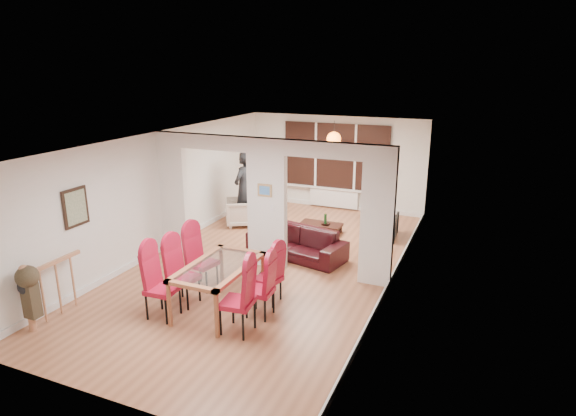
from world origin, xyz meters
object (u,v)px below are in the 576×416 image
Objects in this scene: dining_chair_lc at (202,259)px; bowl at (325,224)px; armchair at (241,212)px; dining_table at (219,287)px; dining_chair_lb at (183,274)px; television at (392,227)px; dining_chair_la at (162,284)px; dining_chair_rb at (260,287)px; sofa at (296,242)px; dining_chair_ra at (237,297)px; dining_chair_rc at (268,275)px; bottle at (325,219)px; person at (244,189)px; coffee_table at (321,228)px.

bowl is at bearing 84.48° from dining_chair_lc.
dining_chair_lc reaches higher than bowl.
armchair is (-1.09, 3.47, -0.22)m from dining_chair_lc.
dining_chair_lb is at bearing -173.20° from dining_table.
armchair reaches higher than television.
dining_chair_la is 1.52× the size of armchair.
dining_chair_lc is (-0.68, 0.57, 0.16)m from dining_table.
dining_table is at bearing -5.66° from armchair.
dining_chair_rb reaches higher than sofa.
dining_chair_rb is at bearing 159.95° from television.
dining_table is 2.66m from sofa.
dining_chair_la is 1.12× the size of dining_chair_rb.
dining_chair_ra is 1.14× the size of dining_chair_rc.
bottle is at bearing 83.85° from dining_chair_lb.
bowl is at bearing 91.12° from dining_chair_rb.
person is 3.75m from television.
sofa is at bearing 88.90° from dining_chair_ra.
dining_chair_rc reaches higher than television.
dining_chair_la reaches higher than dining_chair_rc.
armchair is 2.75× the size of bottle.
dining_chair_rb is 1.02× the size of coffee_table.
person reaches higher than dining_chair_lc.
dining_chair_ra reaches higher than dining_chair_rb.
bowl is (-0.20, 4.75, -0.32)m from dining_chair_ra.
dining_chair_lc reaches higher than coffee_table.
dining_chair_lc is 1.11× the size of coffee_table.
armchair is at bearing 110.99° from dining_chair_ra.
dining_chair_la is at bearing -88.47° from dining_chair_lb.
person reaches higher than dining_chair_ra.
dining_chair_rb is (1.42, 0.64, -0.06)m from dining_chair_la.
dining_chair_rc is 4.26m from armchair.
armchair is 2.21m from bowl.
dining_chair_lb is 5.30× the size of bowl.
dining_chair_lb is at bearing 153.96° from dining_chair_ra.
dining_chair_ra is 5.22m from person.
dining_chair_lc is at bearing 139.99° from dining_table.
armchair is at bearing -175.03° from bowl.
sofa is 2.11× the size of coffee_table.
dining_table reaches higher than armchair.
dining_table is at bearing 14.34° from dining_chair_lb.
dining_table is at bearing 133.59° from dining_chair_ra.
dining_chair_rb reaches higher than television.
dining_chair_rb is at bearing 2.74° from armchair.
television is at bearing 68.08° from dining_chair_lc.
dining_chair_rc is 1.12× the size of television.
coffee_table is (-0.33, 4.79, -0.46)m from dining_chair_ra.
dining_chair_lb is 1.08× the size of dining_chair_rb.
coffee_table is (-0.35, 3.74, -0.39)m from dining_chair_rc.
dining_chair_ra is at bearing -11.75° from dining_chair_lb.
dining_chair_ra is at bearing -87.44° from bottle.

